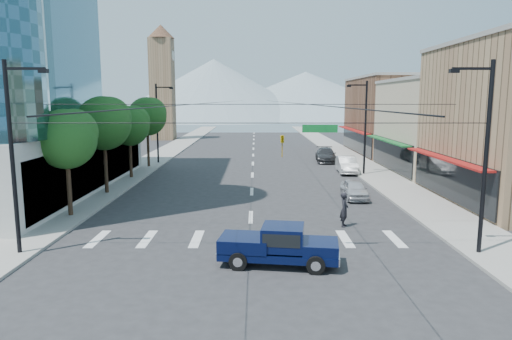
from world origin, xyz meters
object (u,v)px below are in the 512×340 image
Objects in this scene: parked_car_near at (354,189)px; parked_car_far at (326,155)px; parked_car_mid at (347,165)px; pickup_truck at (278,244)px; pedestrian at (344,210)px.

parked_car_far is (0.99, 20.19, 0.11)m from parked_car_near.
parked_car_mid is 8.31m from parked_car_far.
parked_car_near is at bearing 73.27° from pickup_truck.
parked_car_mid is at bearing 81.97° from parked_car_near.
parked_car_far is at bearing 11.35° from pedestrian.
parked_car_far is at bearing 98.44° from parked_car_mid.
pedestrian is 0.36× the size of parked_car_far.
parked_car_far is at bearing 85.94° from pickup_truck.
parked_car_mid is (8.12, 25.56, -0.11)m from pickup_truck.
pickup_truck is 1.10× the size of parked_car_mid.
parked_car_near is 20.21m from parked_car_far.
pickup_truck is 26.82m from parked_car_mid.
pedestrian reaches higher than parked_car_mid.
parked_car_near is (6.32, 13.64, -0.24)m from pickup_truck.
parked_car_far is (3.19, 27.68, -0.19)m from pedestrian.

